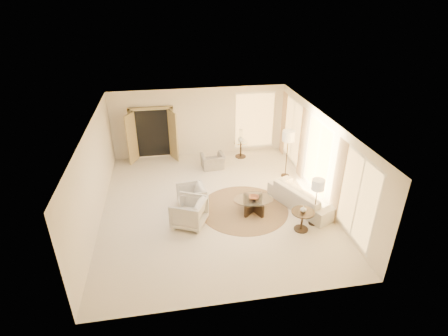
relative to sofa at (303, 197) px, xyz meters
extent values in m
cube|color=beige|center=(-2.77, 0.56, -0.36)|extent=(7.00, 8.00, 0.02)
cube|color=white|center=(-2.77, 0.56, 2.45)|extent=(7.00, 8.00, 0.02)
cube|color=beige|center=(-2.77, 4.56, 1.05)|extent=(7.00, 0.04, 2.80)
cube|color=beige|center=(-2.77, -3.44, 1.05)|extent=(7.00, 0.04, 2.80)
cube|color=beige|center=(-6.27, 0.56, 1.05)|extent=(0.04, 8.00, 2.80)
cube|color=beige|center=(0.73, 0.56, 1.05)|extent=(0.04, 8.00, 2.80)
cube|color=tan|center=(-4.67, 4.45, 0.73)|extent=(1.80, 0.12, 2.16)
cube|color=tan|center=(-5.47, 4.18, 0.68)|extent=(0.35, 0.66, 2.00)
cube|color=tan|center=(-3.87, 4.18, 0.68)|extent=(0.35, 0.66, 2.00)
cylinder|color=#493422|center=(-1.87, 0.16, -0.34)|extent=(3.32, 3.32, 0.01)
imported|color=beige|center=(0.00, 0.00, 0.00)|extent=(1.82, 2.53, 0.69)
imported|color=beige|center=(-3.49, 0.52, 0.08)|extent=(0.87, 0.91, 0.85)
imported|color=beige|center=(-3.63, -0.35, 0.12)|extent=(1.15, 1.18, 0.93)
imported|color=gray|center=(-2.44, 3.16, 0.03)|extent=(0.91, 0.64, 0.75)
cube|color=black|center=(-1.60, 0.00, -0.14)|extent=(0.46, 0.89, 0.42)
cube|color=black|center=(-1.60, 0.00, -0.14)|extent=(0.73, 0.72, 0.42)
cylinder|color=white|center=(-1.60, 0.00, 0.10)|extent=(1.47, 1.47, 0.02)
cylinder|color=black|center=(-0.46, -1.16, -0.33)|extent=(0.41, 0.41, 0.03)
cylinder|color=black|center=(-0.46, -1.16, -0.04)|extent=(0.06, 0.06, 0.59)
cylinder|color=black|center=(-0.46, -1.16, 0.26)|extent=(0.66, 0.66, 0.03)
cylinder|color=#30241A|center=(-1.16, 3.96, -0.33)|extent=(0.44, 0.44, 0.03)
cylinder|color=#30241A|center=(-1.16, 3.96, -0.02)|extent=(0.07, 0.07, 0.64)
cylinder|color=white|center=(-1.16, 3.96, 0.31)|extent=(0.58, 0.58, 0.03)
cylinder|color=#30241A|center=(0.13, 2.04, -0.33)|extent=(0.30, 0.30, 0.03)
cylinder|color=#30241A|center=(0.13, 2.04, 0.42)|extent=(0.03, 0.03, 1.52)
cylinder|color=#BFB18D|center=(0.13, 2.04, 1.26)|extent=(0.44, 0.44, 0.37)
cylinder|color=#30241A|center=(-0.01, -0.95, -0.33)|extent=(0.25, 0.25, 0.03)
cylinder|color=#30241A|center=(-0.01, -0.95, 0.29)|extent=(0.03, 0.03, 1.27)
cylinder|color=#BFB18D|center=(-0.01, -0.95, 0.99)|extent=(0.36, 0.36, 0.31)
imported|color=brown|center=(-1.60, 0.00, 0.15)|extent=(0.39, 0.39, 0.08)
imported|color=silver|center=(-0.46, -1.16, 0.36)|extent=(0.19, 0.19, 0.18)
imported|color=silver|center=(-1.16, 3.96, 0.46)|extent=(0.33, 0.33, 0.27)
camera|label=1|loc=(-4.05, -8.87, 5.90)|focal=28.00mm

